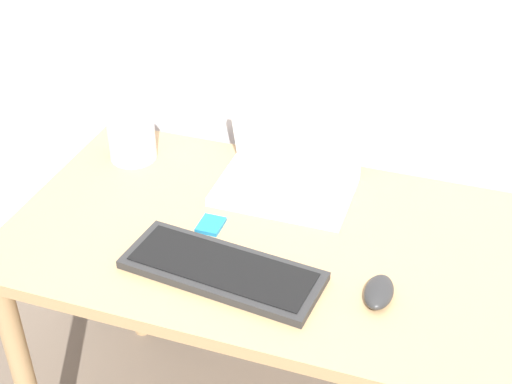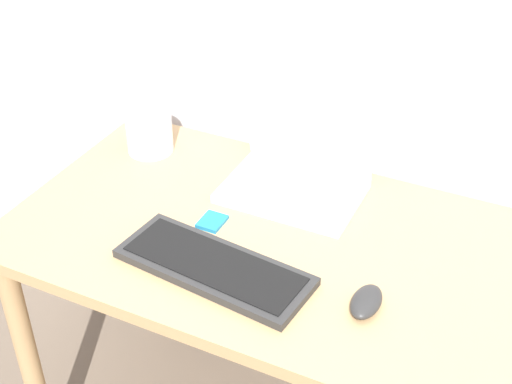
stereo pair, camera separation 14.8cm
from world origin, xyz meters
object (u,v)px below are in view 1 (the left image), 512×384
at_px(laptop, 289,168).
at_px(mouse, 379,292).
at_px(mp3_player, 211,225).
at_px(keyboard, 222,270).
at_px(vase, 130,122).

xyz_separation_m(laptop, mouse, (0.27, -0.31, -0.04)).
bearing_deg(mp3_player, keyboard, -59.84).
bearing_deg(laptop, mouse, -48.58).
relative_size(vase, mp3_player, 3.23).
xyz_separation_m(laptop, mp3_player, (-0.11, -0.20, -0.05)).
relative_size(keyboard, mp3_player, 6.61).
distance_m(keyboard, vase, 0.51).
height_order(mouse, mp3_player, mouse).
relative_size(laptop, mouse, 3.15).
relative_size(keyboard, vase, 2.05).
bearing_deg(vase, mouse, -24.71).
distance_m(vase, mp3_player, 0.37).
bearing_deg(keyboard, laptop, 84.08).
relative_size(laptop, vase, 1.52).
height_order(keyboard, mp3_player, keyboard).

